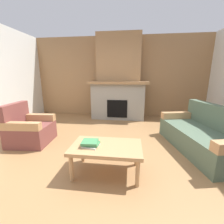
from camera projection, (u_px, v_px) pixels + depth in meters
The scene contains 7 objects.
ground at pixel (106, 156), 2.66m from camera, with size 9.00×9.00×0.00m, color olive.
wall_back_wood_panel at pixel (119, 77), 5.23m from camera, with size 6.00×0.12×2.70m, color #997047.
fireplace at pixel (118, 83), 4.92m from camera, with size 1.90×0.82×2.70m.
couch at pixel (203, 136), 2.84m from camera, with size 1.21×1.94×0.85m.
armchair at pixel (29, 129), 3.15m from camera, with size 0.81×0.81×0.85m.
coffee_table at pixel (106, 149), 2.13m from camera, with size 1.00×0.60×0.43m.
book_stack_near_edge at pixel (91, 143), 2.10m from camera, with size 0.26×0.24×0.07m.
Camera 1 is at (0.41, -2.37, 1.39)m, focal length 23.87 mm.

